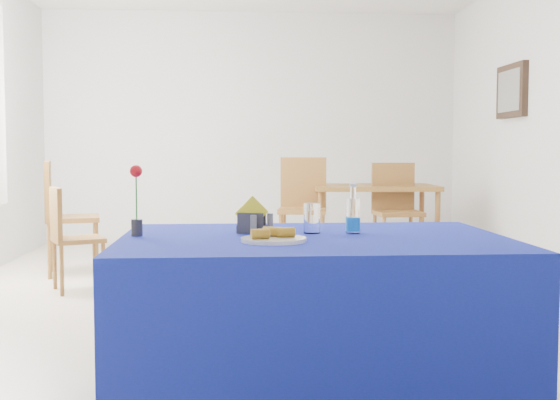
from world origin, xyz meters
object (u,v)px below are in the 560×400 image
object	(u,v)px
plate	(274,240)
blue_table	(313,326)
water_bottle	(353,217)
chair_win_a	(68,231)
chair_bg_left	(303,201)
chair_win_b	(62,209)
chair_bg_right	(396,204)
oak_table	(374,192)

from	to	relation	value
plate	blue_table	xyz separation A→B (m)	(0.18, 0.15, -0.39)
water_bottle	chair_win_a	world-z (taller)	water_bottle
chair_bg_left	chair_win_b	size ratio (longest dim) A/B	1.02
chair_bg_right	chair_win_a	world-z (taller)	chair_bg_right
oak_table	chair_win_b	bearing A→B (deg)	-162.01
blue_table	oak_table	xyz separation A→B (m)	(1.17, 4.48, 0.30)
oak_table	chair_bg_right	bearing A→B (deg)	-67.76
plate	blue_table	size ratio (longest dim) A/B	0.16
water_bottle	oak_table	distance (m)	4.49
chair_win_a	plate	bearing A→B (deg)	-176.23
chair_bg_right	chair_win_a	bearing A→B (deg)	-156.84
oak_table	chair_bg_right	world-z (taller)	chair_bg_right
plate	chair_bg_right	xyz separation A→B (m)	(1.50, 4.26, -0.19)
water_bottle	oak_table	xyz separation A→B (m)	(0.99, 4.38, -0.15)
chair_bg_right	water_bottle	bearing A→B (deg)	-107.91
water_bottle	chair_win_a	bearing A→B (deg)	124.71
plate	water_bottle	world-z (taller)	water_bottle
water_bottle	chair_bg_left	size ratio (longest dim) A/B	0.20
water_bottle	chair_bg_right	size ratio (longest dim) A/B	0.22
chair_bg_left	chair_win_b	world-z (taller)	chair_bg_left
chair_win_b	water_bottle	bearing A→B (deg)	-160.72
plate	water_bottle	distance (m)	0.44
oak_table	chair_bg_left	bearing A→B (deg)	-159.05
blue_table	chair_bg_right	distance (m)	4.32
blue_table	water_bottle	xyz separation A→B (m)	(0.18, 0.10, 0.45)
water_bottle	chair_bg_right	bearing A→B (deg)	74.14
chair_bg_right	chair_win_b	bearing A→B (deg)	-171.09
chair_bg_left	chair_win_b	bearing A→B (deg)	-154.64
chair_bg_left	chair_win_a	size ratio (longest dim) A/B	1.26
blue_table	chair_bg_left	bearing A→B (deg)	84.78
plate	chair_win_a	world-z (taller)	chair_win_a
water_bottle	chair_win_b	world-z (taller)	chair_win_b
chair_win_b	chair_bg_left	bearing A→B (deg)	-84.89
water_bottle	chair_bg_left	distance (m)	4.09
blue_table	chair_win_a	distance (m)	3.18
chair_win_a	chair_win_b	world-z (taller)	chair_win_b
chair_win_a	chair_win_b	bearing A→B (deg)	-6.39
oak_table	chair_win_b	world-z (taller)	chair_win_b
plate	chair_win_a	bearing A→B (deg)	116.87
chair_bg_right	chair_win_a	distance (m)	3.27
oak_table	chair_win_b	size ratio (longest dim) A/B	1.29
plate	chair_bg_right	distance (m)	4.52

